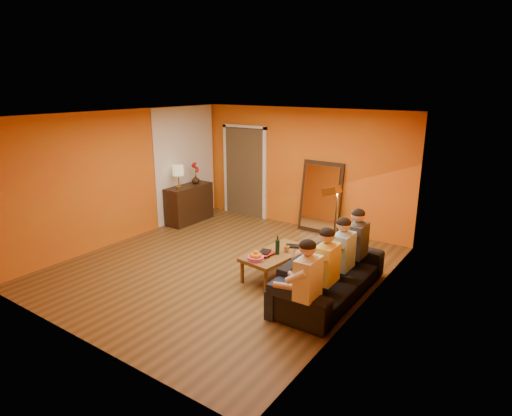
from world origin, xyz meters
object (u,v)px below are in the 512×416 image
Objects in this scene: person_far_right at (357,246)px; floor_lamp at (336,230)px; coffee_table at (276,264)px; vase at (196,179)px; person_far_left at (308,285)px; laptop at (297,247)px; sofa at (331,275)px; dog at (296,274)px; table_lamp at (178,177)px; tumbler at (286,249)px; person_mid_right at (343,258)px; sideboard at (189,204)px; wine_bottle at (277,245)px; mirror_frame at (321,197)px; person_mid_left at (327,270)px.

floor_lamp is at bearing 152.88° from person_far_right.
vase reaches higher than coffee_table.
person_far_left is 3.34× the size of laptop.
sofa is 0.52m from dog.
table_lamp is 5.03× the size of tumbler.
person_mid_right is at bearing -45.03° from laptop.
sideboard is 3.56m from wine_bottle.
vase is at bearing 90.00° from table_lamp.
vase reaches higher than sideboard.
laptop is (-0.98, 1.46, -0.18)m from person_far_left.
table_lamp is 0.57m from vase.
wine_bottle is 1.60× the size of vase.
mirror_frame is at bearing 100.68° from wine_bottle.
sofa is 22.11× the size of tumbler.
person_far_right is (1.16, 0.54, 0.40)m from coffee_table.
person_mid_right is 1.06m from laptop.
coffee_table is at bearing 83.84° from sofa.
person_mid_right and person_far_right have the same top height.
sideboard is 11.63× the size of tumbler.
floor_lamp is 7.44× the size of vase.
laptop is at bearing 61.52° from sofa.
person_mid_right is (4.37, -1.07, -0.49)m from table_lamp.
person_far_left and person_mid_left have the same top height.
vase is at bearing 178.26° from floor_lamp.
mirror_frame is at bearing 26.32° from table_lamp.
person_mid_right is (1.58, -2.45, -0.15)m from mirror_frame.
sofa is at bearing -101.31° from person_far_right.
person_mid_left is 1.10m from person_far_right.
wine_bottle is 3.05× the size of tumbler.
person_mid_left is 1.25m from tumbler.
mirror_frame is 2.40m from tumbler.
sofa is 1.84× the size of person_far_left.
person_mid_right reaches higher than coffee_table.
tumbler is at bearing -158.07° from person_far_right.
person_mid_left is at bearing -90.00° from person_mid_right.
wine_bottle reaches higher than dog.
sideboard reaches higher than wine_bottle.
mirror_frame reaches higher than tumbler.
mirror_frame is 1.25× the size of person_far_right.
sideboard is at bearing 159.56° from tumbler.
mirror_frame is 7.85× the size of vase.
vase is (-3.21, 1.61, 0.74)m from coffee_table.
tumbler is at bearing -129.42° from laptop.
sofa is at bearing 38.81° from dog.
coffee_table is at bearing 154.18° from person_mid_left.
sofa is at bearing -142.43° from person_mid_right.
mirror_frame is 2.92m from vase.
person_far_left is (1.16, -1.11, 0.40)m from coffee_table.
table_lamp is at bearing 166.21° from person_mid_right.
dog is at bearing -21.07° from table_lamp.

